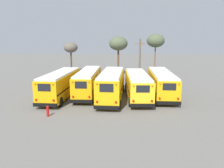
% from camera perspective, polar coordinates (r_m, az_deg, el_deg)
% --- Properties ---
extents(ground_plane, '(160.00, 160.00, 0.00)m').
position_cam_1_polar(ground_plane, '(27.32, -0.01, -3.30)').
color(ground_plane, '#66635E').
extents(school_bus_0, '(2.99, 10.34, 3.11)m').
position_cam_1_polar(school_bus_0, '(27.39, -13.21, 0.08)').
color(school_bus_0, '#E5A00C').
rests_on(school_bus_0, ground).
extents(school_bus_1, '(2.47, 10.85, 3.09)m').
position_cam_1_polar(school_bus_1, '(28.38, -6.21, 0.71)').
color(school_bus_1, '#E5A00C').
rests_on(school_bus_1, ground).
extents(school_bus_2, '(3.05, 10.34, 3.28)m').
position_cam_1_polar(school_bus_2, '(25.91, -0.11, -0.09)').
color(school_bus_2, '#EAAA0F').
rests_on(school_bus_2, ground).
extents(school_bus_3, '(2.85, 10.23, 2.98)m').
position_cam_1_polar(school_bus_3, '(26.64, 6.68, -0.14)').
color(school_bus_3, yellow).
rests_on(school_bus_3, ground).
extents(school_bus_4, '(2.87, 10.93, 3.01)m').
position_cam_1_polar(school_bus_4, '(28.38, 12.77, 0.39)').
color(school_bus_4, '#EAAA0F').
rests_on(school_bus_4, ground).
extents(utility_pole, '(1.80, 0.33, 7.12)m').
position_cam_1_polar(utility_pole, '(39.20, 7.26, 6.61)').
color(utility_pole, brown).
rests_on(utility_pole, ground).
extents(bare_tree_0, '(3.62, 3.62, 8.09)m').
position_cam_1_polar(bare_tree_0, '(46.27, 11.33, 10.98)').
color(bare_tree_0, brown).
rests_on(bare_tree_0, ground).
extents(bare_tree_1, '(2.89, 2.89, 6.42)m').
position_cam_1_polar(bare_tree_1, '(47.40, -10.73, 9.26)').
color(bare_tree_1, '#473323').
rests_on(bare_tree_1, ground).
extents(bare_tree_2, '(3.49, 3.49, 7.55)m').
position_cam_1_polar(bare_tree_2, '(41.79, 1.67, 10.43)').
color(bare_tree_2, brown).
rests_on(bare_tree_2, ground).
extents(fence_line, '(20.54, 0.06, 1.42)m').
position_cam_1_polar(fence_line, '(34.64, 0.55, 1.57)').
color(fence_line, '#939399').
rests_on(fence_line, ground).
extents(fire_hydrant, '(0.24, 0.24, 1.03)m').
position_cam_1_polar(fire_hydrant, '(21.19, -16.44, -6.78)').
color(fire_hydrant, '#B21414').
rests_on(fire_hydrant, ground).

